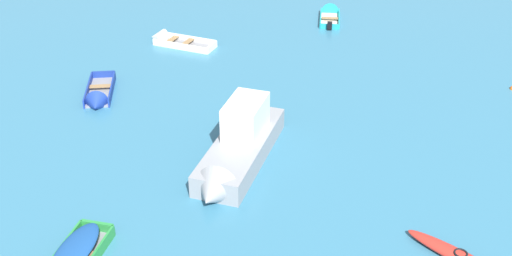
{
  "coord_description": "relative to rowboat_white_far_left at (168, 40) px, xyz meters",
  "views": [
    {
      "loc": [
        -3.25,
        -2.96,
        12.61
      ],
      "look_at": [
        0.0,
        17.99,
        0.15
      ],
      "focal_mm": 42.56,
      "sensor_mm": 36.0,
      "label": 1
    }
  ],
  "objects": [
    {
      "name": "rowboat_turquoise_near_camera",
      "position": [
        9.7,
        2.76,
        -0.02
      ],
      "size": [
        1.88,
        3.42,
        1.03
      ],
      "color": "beige",
      "rests_on": "ground_plane"
    },
    {
      "name": "motor_launch_grey_midfield_left",
      "position": [
        2.19,
        -12.24,
        0.54
      ],
      "size": [
        4.31,
        6.38,
        2.48
      ],
      "color": "gray",
      "rests_on": "ground_plane"
    },
    {
      "name": "rowboat_deep_blue_distant_center",
      "position": [
        -3.28,
        -6.35,
        0.01
      ],
      "size": [
        1.27,
        3.47,
        1.02
      ],
      "color": "gray",
      "rests_on": "ground_plane"
    },
    {
      "name": "rowboat_white_far_left",
      "position": [
        0.0,
        0.0,
        0.0
      ],
      "size": [
        3.73,
        2.89,
        1.07
      ],
      "color": "gray",
      "rests_on": "ground_plane"
    }
  ]
}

